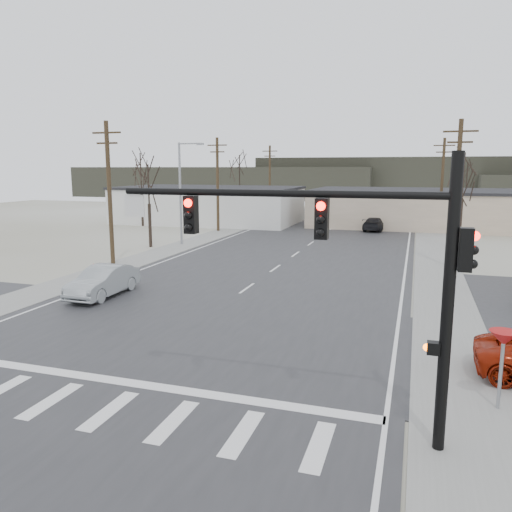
{
  "coord_description": "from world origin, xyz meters",
  "views": [
    {
      "loc": [
        8.98,
        -18.24,
        6.82
      ],
      "look_at": [
        1.68,
        4.48,
        2.6
      ],
      "focal_mm": 35.0,
      "sensor_mm": 36.0,
      "label": 1
    }
  ],
  "objects_px": {
    "traffic_signal_mast": "(366,259)",
    "fire_hydrant": "(94,270)",
    "car_far_a": "(376,224)",
    "car_far_b": "(312,211)",
    "sedan_crossing": "(103,281)"
  },
  "relations": [
    {
      "from": "car_far_a",
      "to": "fire_hydrant",
      "type": "bearing_deg",
      "value": 71.12
    },
    {
      "from": "fire_hydrant",
      "to": "car_far_a",
      "type": "relative_size",
      "value": 0.17
    },
    {
      "from": "car_far_a",
      "to": "traffic_signal_mast",
      "type": "bearing_deg",
      "value": 102.06
    },
    {
      "from": "fire_hydrant",
      "to": "car_far_a",
      "type": "xyz_separation_m",
      "value": [
        15.02,
        29.58,
        0.33
      ]
    },
    {
      "from": "traffic_signal_mast",
      "to": "car_far_a",
      "type": "distance_m",
      "value": 44.06
    },
    {
      "from": "fire_hydrant",
      "to": "car_far_a",
      "type": "bearing_deg",
      "value": 63.07
    },
    {
      "from": "fire_hydrant",
      "to": "sedan_crossing",
      "type": "distance_m",
      "value": 5.25
    },
    {
      "from": "car_far_a",
      "to": "car_far_b",
      "type": "xyz_separation_m",
      "value": [
        -10.06,
        14.51,
        -0.04
      ]
    },
    {
      "from": "traffic_signal_mast",
      "to": "car_far_b",
      "type": "relative_size",
      "value": 2.2
    },
    {
      "from": "traffic_signal_mast",
      "to": "fire_hydrant",
      "type": "distance_m",
      "value": 23.39
    },
    {
      "from": "traffic_signal_mast",
      "to": "fire_hydrant",
      "type": "relative_size",
      "value": 10.29
    },
    {
      "from": "sedan_crossing",
      "to": "car_far_b",
      "type": "height_order",
      "value": "sedan_crossing"
    },
    {
      "from": "car_far_a",
      "to": "car_far_b",
      "type": "height_order",
      "value": "car_far_a"
    },
    {
      "from": "sedan_crossing",
      "to": "car_far_a",
      "type": "distance_m",
      "value": 35.49
    },
    {
      "from": "car_far_a",
      "to": "car_far_b",
      "type": "distance_m",
      "value": 17.66
    }
  ]
}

